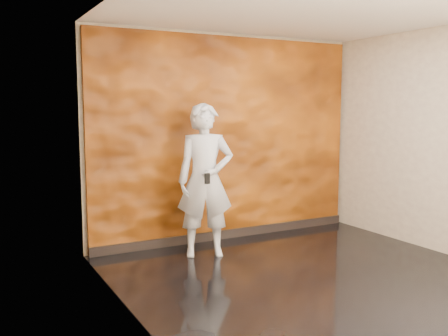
% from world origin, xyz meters
% --- Properties ---
extents(room, '(4.02, 4.02, 2.81)m').
position_xyz_m(room, '(0.00, 0.00, 1.40)').
color(room, black).
rests_on(room, ground).
extents(feature_wall, '(3.90, 0.06, 2.75)m').
position_xyz_m(feature_wall, '(0.00, 1.96, 1.38)').
color(feature_wall, '#C56112').
rests_on(feature_wall, ground).
extents(baseboard, '(3.90, 0.04, 0.12)m').
position_xyz_m(baseboard, '(0.00, 1.92, 0.06)').
color(baseboard, black).
rests_on(baseboard, ground).
extents(man, '(0.79, 0.66, 1.86)m').
position_xyz_m(man, '(-0.65, 1.36, 0.93)').
color(man, '#A9AEB9').
rests_on(man, ground).
extents(phone, '(0.07, 0.02, 0.13)m').
position_xyz_m(phone, '(-0.77, 1.07, 1.00)').
color(phone, black).
rests_on(phone, man).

